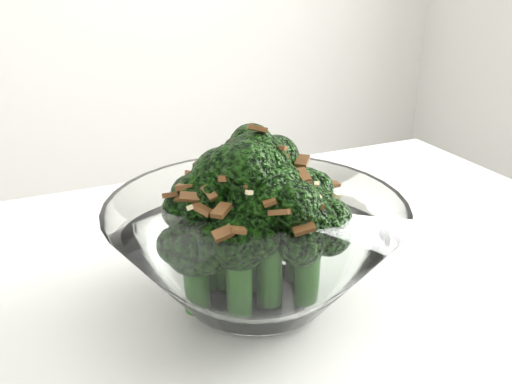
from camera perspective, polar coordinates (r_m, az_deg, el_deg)
name	(u,v)px	position (r m, az deg, el deg)	size (l,w,h in m)	color
broccoli_dish	(256,240)	(0.48, -0.03, -4.83)	(0.25, 0.25, 0.16)	white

